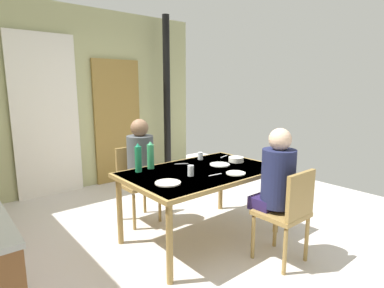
# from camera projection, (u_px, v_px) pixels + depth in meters

# --- Properties ---
(ground_plane) EXTENTS (6.43, 6.43, 0.00)m
(ground_plane) POSITION_uv_depth(u_px,v_px,m) (170.00, 248.00, 3.08)
(ground_plane) COLOR silver
(wall_back) EXTENTS (4.28, 0.10, 2.74)m
(wall_back) POSITION_uv_depth(u_px,v_px,m) (73.00, 100.00, 4.70)
(wall_back) COLOR tan
(wall_back) RESTS_ON ground_plane
(door_wooden) EXTENTS (0.80, 0.05, 2.00)m
(door_wooden) POSITION_uv_depth(u_px,v_px,m) (118.00, 122.00, 5.13)
(door_wooden) COLOR olive
(door_wooden) RESTS_ON ground_plane
(stove_pipe_column) EXTENTS (0.12, 0.12, 2.74)m
(stove_pipe_column) POSITION_uv_depth(u_px,v_px,m) (167.00, 98.00, 5.36)
(stove_pipe_column) COLOR black
(stove_pipe_column) RESTS_ON ground_plane
(curtain_panel) EXTENTS (0.90, 0.03, 2.30)m
(curtain_panel) POSITION_uv_depth(u_px,v_px,m) (46.00, 117.00, 4.39)
(curtain_panel) COLOR white
(curtain_panel) RESTS_ON ground_plane
(dining_table) EXTENTS (1.56, 1.00, 0.74)m
(dining_table) POSITION_uv_depth(u_px,v_px,m) (201.00, 176.00, 3.18)
(dining_table) COLOR olive
(dining_table) RESTS_ON ground_plane
(chair_near_diner) EXTENTS (0.40, 0.40, 0.87)m
(chair_near_diner) POSITION_uv_depth(u_px,v_px,m) (288.00, 211.00, 2.74)
(chair_near_diner) COLOR olive
(chair_near_diner) RESTS_ON ground_plane
(chair_far_diner) EXTENTS (0.40, 0.40, 0.87)m
(chair_far_diner) POSITION_uv_depth(u_px,v_px,m) (136.00, 179.00, 3.67)
(chair_far_diner) COLOR olive
(chair_far_diner) RESTS_ON ground_plane
(person_near_diner) EXTENTS (0.30, 0.37, 0.77)m
(person_near_diner) POSITION_uv_depth(u_px,v_px,m) (277.00, 176.00, 2.79)
(person_near_diner) COLOR #281C4F
(person_near_diner) RESTS_ON ground_plane
(person_far_diner) EXTENTS (0.30, 0.37, 0.77)m
(person_far_diner) POSITION_uv_depth(u_px,v_px,m) (141.00, 158.00, 3.52)
(person_far_diner) COLOR #494B5F
(person_far_diner) RESTS_ON ground_plane
(water_bottle_green_near) EXTENTS (0.07, 0.07, 0.29)m
(water_bottle_green_near) POSITION_uv_depth(u_px,v_px,m) (138.00, 158.00, 3.08)
(water_bottle_green_near) COLOR #1C7D4F
(water_bottle_green_near) RESTS_ON dining_table
(water_bottle_green_far) EXTENTS (0.07, 0.07, 0.29)m
(water_bottle_green_far) POSITION_uv_depth(u_px,v_px,m) (151.00, 156.00, 3.20)
(water_bottle_green_far) COLOR #33995D
(water_bottle_green_far) RESTS_ON dining_table
(serving_bowl_center) EXTENTS (0.17, 0.17, 0.05)m
(serving_bowl_center) POSITION_uv_depth(u_px,v_px,m) (236.00, 159.00, 3.51)
(serving_bowl_center) COLOR silver
(serving_bowl_center) RESTS_ON dining_table
(dinner_plate_near_left) EXTENTS (0.22, 0.22, 0.01)m
(dinner_plate_near_left) POSITION_uv_depth(u_px,v_px,m) (220.00, 164.00, 3.37)
(dinner_plate_near_left) COLOR white
(dinner_plate_near_left) RESTS_ON dining_table
(dinner_plate_near_right) EXTENTS (0.23, 0.23, 0.01)m
(dinner_plate_near_right) POSITION_uv_depth(u_px,v_px,m) (168.00, 183.00, 2.73)
(dinner_plate_near_right) COLOR white
(dinner_plate_near_right) RESTS_ON dining_table
(dinner_plate_far_center) EXTENTS (0.19, 0.19, 0.01)m
(dinner_plate_far_center) POSITION_uv_depth(u_px,v_px,m) (236.00, 173.00, 3.03)
(dinner_plate_far_center) COLOR white
(dinner_plate_far_center) RESTS_ON dining_table
(drinking_glass_by_near_diner) EXTENTS (0.06, 0.06, 0.10)m
(drinking_glass_by_near_diner) POSITION_uv_depth(u_px,v_px,m) (191.00, 171.00, 2.95)
(drinking_glass_by_near_diner) COLOR silver
(drinking_glass_by_near_diner) RESTS_ON dining_table
(drinking_glass_by_far_diner) EXTENTS (0.06, 0.06, 0.09)m
(drinking_glass_by_far_diner) POSITION_uv_depth(u_px,v_px,m) (200.00, 156.00, 3.61)
(drinking_glass_by_far_diner) COLOR silver
(drinking_glass_by_far_diner) RESTS_ON dining_table
(cutlery_knife_near) EXTENTS (0.14, 0.08, 0.00)m
(cutlery_knife_near) POSITION_uv_depth(u_px,v_px,m) (181.00, 164.00, 3.42)
(cutlery_knife_near) COLOR silver
(cutlery_knife_near) RESTS_ON dining_table
(cutlery_fork_near) EXTENTS (0.15, 0.03, 0.00)m
(cutlery_fork_near) POSITION_uv_depth(u_px,v_px,m) (215.00, 175.00, 2.99)
(cutlery_fork_near) COLOR silver
(cutlery_fork_near) RESTS_ON dining_table
(cutlery_knife_far) EXTENTS (0.15, 0.06, 0.00)m
(cutlery_knife_far) POSITION_uv_depth(u_px,v_px,m) (224.00, 156.00, 3.78)
(cutlery_knife_far) COLOR silver
(cutlery_knife_far) RESTS_ON dining_table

